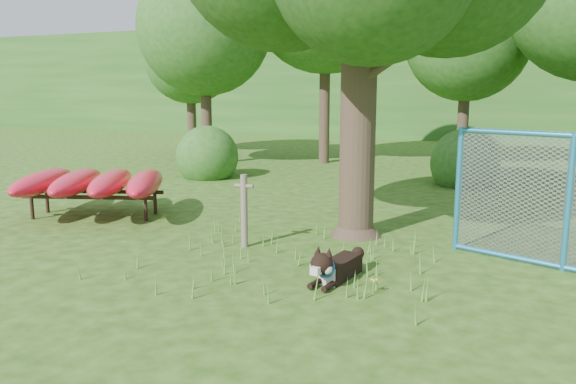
% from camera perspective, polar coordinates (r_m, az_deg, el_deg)
% --- Properties ---
extents(ground, '(80.00, 80.00, 0.00)m').
position_cam_1_polar(ground, '(7.72, -4.89, -8.70)').
color(ground, '#23480E').
rests_on(ground, ground).
extents(wooden_post, '(0.32, 0.12, 1.19)m').
position_cam_1_polar(wooden_post, '(9.04, -4.47, -1.73)').
color(wooden_post, '#665A4C').
rests_on(wooden_post, ground).
extents(kayak_rack, '(3.69, 3.32, 0.91)m').
position_cam_1_polar(kayak_rack, '(11.81, -19.16, 0.92)').
color(kayak_rack, black).
rests_on(kayak_rack, ground).
extents(husky_dog, '(0.46, 1.25, 0.56)m').
position_cam_1_polar(husky_dog, '(7.53, 4.73, -7.63)').
color(husky_dog, black).
rests_on(husky_dog, ground).
extents(fence_section, '(3.17, 1.21, 3.25)m').
position_cam_1_polar(fence_section, '(8.65, 26.60, -1.00)').
color(fence_section, '#298AC3').
rests_on(fence_section, ground).
extents(wildflower_clump, '(0.09, 0.09, 0.20)m').
position_cam_1_polar(wildflower_clump, '(7.18, 8.69, -8.95)').
color(wildflower_clump, '#599932').
rests_on(wildflower_clump, ground).
extents(bg_tree_a, '(4.40, 4.40, 6.70)m').
position_cam_1_polar(bg_tree_a, '(19.31, -8.51, 16.11)').
color(bg_tree_a, '#37291E').
rests_on(bg_tree_a, ground).
extents(bg_tree_c, '(4.00, 4.00, 6.12)m').
position_cam_1_polar(bg_tree_c, '(19.60, 17.76, 14.55)').
color(bg_tree_c, '#37291E').
rests_on(bg_tree_c, ground).
extents(bg_tree_f, '(3.60, 3.60, 5.55)m').
position_cam_1_polar(bg_tree_f, '(23.11, -9.94, 13.23)').
color(bg_tree_f, '#37291E').
rests_on(bg_tree_f, ground).
extents(shrub_left, '(1.80, 1.80, 1.80)m').
position_cam_1_polar(shrub_left, '(16.49, -8.16, 1.48)').
color(shrub_left, '#24581C').
rests_on(shrub_left, ground).
extents(shrub_mid, '(1.80, 1.80, 1.80)m').
position_cam_1_polar(shrub_mid, '(15.71, 17.38, 0.67)').
color(shrub_mid, '#24581C').
rests_on(shrub_mid, ground).
extents(wooded_hillside, '(80.00, 12.00, 6.00)m').
position_cam_1_polar(wooded_hillside, '(34.62, 17.53, 10.70)').
color(wooded_hillside, '#24581C').
rests_on(wooded_hillside, ground).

